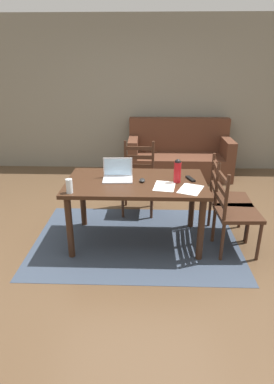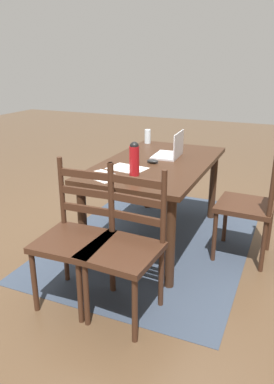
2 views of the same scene
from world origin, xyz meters
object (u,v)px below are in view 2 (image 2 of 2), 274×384
object	(u,v)px
chair_right_far	(125,247)
tv_remote	(137,181)
water_bottle	(134,158)
computer_mouse	(153,161)
chair_right_near	(76,237)
chair_far_head	(251,205)
drinking_glass	(148,136)
laptop	(172,150)
dining_table	(157,172)

from	to	relation	value
chair_right_far	tv_remote	world-z (taller)	chair_right_far
water_bottle	computer_mouse	bearing A→B (deg)	179.35
chair_right_near	chair_far_head	xyz separation A→B (m)	(-1.04, 0.98, 0.00)
chair_right_near	drinking_glass	xyz separation A→B (m)	(-1.69, -0.17, 0.35)
chair_right_near	water_bottle	xyz separation A→B (m)	(-0.61, 0.15, 0.41)
water_bottle	computer_mouse	distance (m)	0.39
laptop	dining_table	bearing A→B (deg)	-16.63
chair_far_head	laptop	world-z (taller)	laptop
chair_right_far	chair_far_head	distance (m)	1.22
drinking_glass	water_bottle	bearing A→B (deg)	16.86
computer_mouse	water_bottle	bearing A→B (deg)	-1.65
chair_right_near	chair_far_head	size ratio (longest dim) A/B	1.00
laptop	computer_mouse	world-z (taller)	laptop
computer_mouse	chair_far_head	bearing A→B (deg)	93.53
laptop	water_bottle	world-z (taller)	water_bottle
dining_table	tv_remote	xyz separation A→B (m)	(0.60, 0.07, 0.11)
chair_right_far	drinking_glass	xyz separation A→B (m)	(-1.69, -0.53, 0.35)
chair_right_far	chair_far_head	bearing A→B (deg)	148.84
chair_right_far	computer_mouse	distance (m)	1.04
chair_right_near	water_bottle	distance (m)	0.75
chair_right_far	laptop	distance (m)	1.30
chair_right_near	laptop	bearing A→B (deg)	169.25
water_bottle	computer_mouse	xyz separation A→B (m)	(-0.37, 0.00, -0.12)
water_bottle	drinking_glass	world-z (taller)	water_bottle
dining_table	water_bottle	bearing A→B (deg)	-2.96
tv_remote	drinking_glass	bearing A→B (deg)	-179.92
computer_mouse	tv_remote	bearing A→B (deg)	8.04
dining_table	water_bottle	xyz separation A→B (m)	(0.44, -0.02, 0.23)
chair_right_far	water_bottle	xyz separation A→B (m)	(-0.61, -0.20, 0.41)
dining_table	chair_far_head	bearing A→B (deg)	89.89
dining_table	computer_mouse	xyz separation A→B (m)	(0.07, -0.02, 0.11)
drinking_glass	dining_table	bearing A→B (deg)	28.64
chair_right_near	computer_mouse	distance (m)	1.03
water_bottle	drinking_glass	xyz separation A→B (m)	(-1.08, -0.33, -0.06)
tv_remote	computer_mouse	bearing A→B (deg)	170.53
water_bottle	drinking_glass	distance (m)	1.13
chair_right_far	tv_remote	distance (m)	0.54
laptop	tv_remote	world-z (taller)	laptop
chair_right_far	chair_far_head	world-z (taller)	same
water_bottle	chair_right_near	bearing A→B (deg)	-14.24
water_bottle	computer_mouse	size ratio (longest dim) A/B	2.58
dining_table	chair_right_near	bearing A→B (deg)	-9.58
laptop	drinking_glass	distance (m)	0.60
chair_right_far	laptop	bearing A→B (deg)	-174.67
laptop	drinking_glass	bearing A→B (deg)	-136.87
water_bottle	chair_far_head	bearing A→B (deg)	117.82
dining_table	laptop	distance (m)	0.26
chair_right_far	chair_far_head	size ratio (longest dim) A/B	1.00
chair_far_head	drinking_glass	size ratio (longest dim) A/B	6.68
dining_table	laptop	world-z (taller)	laptop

